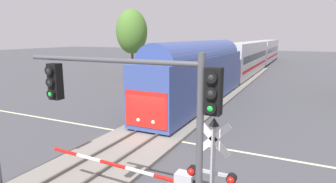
% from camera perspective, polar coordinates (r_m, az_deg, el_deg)
% --- Properties ---
extents(ground_plane, '(220.00, 220.00, 0.00)m').
position_cam_1_polar(ground_plane, '(17.25, -3.98, -8.87)').
color(ground_plane, '#47474C').
extents(road_centre_stripe, '(44.00, 0.20, 0.01)m').
position_cam_1_polar(road_centre_stripe, '(17.25, -3.98, -8.85)').
color(road_centre_stripe, beige).
rests_on(road_centre_stripe, ground).
extents(railway_track, '(4.40, 80.00, 0.32)m').
position_cam_1_polar(railway_track, '(17.22, -3.99, -8.57)').
color(railway_track, gray).
rests_on(railway_track, ground).
extents(commuter_train, '(3.04, 65.92, 5.16)m').
position_cam_1_polar(commuter_train, '(45.49, 15.48, 6.70)').
color(commuter_train, '#384C93').
rests_on(commuter_train, railway_track).
extents(crossing_gate_near, '(5.92, 0.40, 1.80)m').
position_cam_1_polar(crossing_gate_near, '(9.38, -0.56, -17.33)').
color(crossing_gate_near, '#B7B7BC').
rests_on(crossing_gate_near, ground).
extents(crossing_signal_mast, '(1.36, 0.44, 3.75)m').
position_cam_1_polar(crossing_signal_mast, '(8.13, 8.83, -15.16)').
color(crossing_signal_mast, '#B2B2B7').
rests_on(crossing_signal_mast, ground).
extents(crossing_gate_far, '(5.46, 0.40, 1.80)m').
position_cam_1_polar(crossing_gate_far, '(24.67, -5.52, 0.57)').
color(crossing_gate_far, '#B7B7BC').
rests_on(crossing_gate_far, ground).
extents(traffic_signal_near_right, '(5.43, 0.38, 5.53)m').
position_cam_1_polar(traffic_signal_near_right, '(6.79, -5.34, -3.23)').
color(traffic_signal_near_right, '#4C4C51').
rests_on(traffic_signal_near_right, ground).
extents(pine_left_background, '(4.48, 4.48, 9.67)m').
position_cam_1_polar(pine_left_background, '(42.17, -7.27, 11.79)').
color(pine_left_background, brown).
rests_on(pine_left_background, ground).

